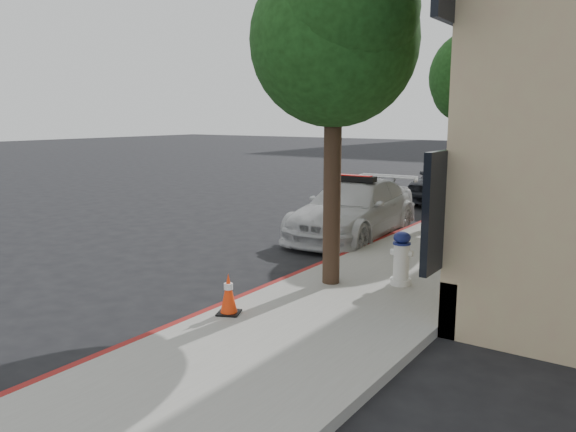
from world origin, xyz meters
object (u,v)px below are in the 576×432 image
Objects in this scene: parked_car_far at (466,171)px; traffic_cone at (229,294)px; police_car at (354,209)px; fire_hydrant at (401,259)px; parked_car_mid at (451,180)px.

parked_car_far reaches higher than traffic_cone.
police_car is at bearing -89.98° from parked_car_far.
fire_hydrant reaches higher than traffic_cone.
parked_car_mid is 7.66× the size of traffic_cone.
fire_hydrant is 3.20m from traffic_cone.
parked_car_mid is 5.03× the size of fire_hydrant.
traffic_cone is at bearing -81.49° from police_car.
fire_hydrant is (2.87, -3.69, -0.11)m from police_car.
police_car is 11.79m from parked_car_far.
fire_hydrant is 1.52× the size of traffic_cone.
fire_hydrant is at bearing -80.43° from parked_car_far.
parked_car_far is (-0.83, 4.58, -0.10)m from parked_car_mid.
police_car is at bearing 101.70° from traffic_cone.
fire_hydrant is (3.59, -15.46, -0.10)m from parked_car_far.
police_car is 8.16× the size of traffic_cone.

